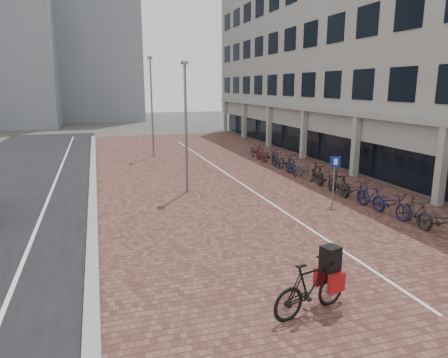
{
  "coord_description": "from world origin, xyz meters",
  "views": [
    {
      "loc": [
        -4.73,
        -9.34,
        4.94
      ],
      "look_at": [
        0.0,
        6.0,
        1.3
      ],
      "focal_mm": 33.08,
      "sensor_mm": 36.0,
      "label": 1
    }
  ],
  "objects": [
    {
      "name": "ground",
      "position": [
        0.0,
        0.0,
        0.0
      ],
      "size": [
        140.0,
        140.0,
        0.0
      ],
      "primitive_type": "plane",
      "color": "#474442",
      "rests_on": "ground"
    },
    {
      "name": "office_building",
      "position": [
        12.97,
        16.0,
        8.44
      ],
      "size": [
        8.4,
        40.0,
        15.0
      ],
      "color": "#969691",
      "rests_on": "ground"
    },
    {
      "name": "street_asphalt",
      "position": [
        -9.0,
        12.0,
        0.01
      ],
      "size": [
        8.0,
        50.0,
        0.03
      ],
      "primitive_type": "cube",
      "color": "black",
      "rests_on": "ground"
    },
    {
      "name": "bg_towers",
      "position": [
        -14.34,
        48.94,
        13.96
      ],
      "size": [
        33.0,
        23.0,
        32.0
      ],
      "color": "gray",
      "rests_on": "ground"
    },
    {
      "name": "plaza_brick",
      "position": [
        2.0,
        12.0,
        0.01
      ],
      "size": [
        14.5,
        42.0,
        0.04
      ],
      "primitive_type": "cube",
      "color": "brown",
      "rests_on": "ground"
    },
    {
      "name": "parking_sign",
      "position": [
        4.66,
        5.42,
        1.36
      ],
      "size": [
        0.43,
        0.16,
        2.08
      ],
      "rotation": [
        0.0,
        0.0,
        -0.27
      ],
      "color": "slate",
      "rests_on": "ground"
    },
    {
      "name": "parking_line",
      "position": [
        2.2,
        12.0,
        0.04
      ],
      "size": [
        0.1,
        30.0,
        0.0
      ],
      "primitive_type": "cube",
      "color": "white",
      "rests_on": "plaza_brick"
    },
    {
      "name": "lane_line",
      "position": [
        -7.0,
        12.0,
        0.02
      ],
      "size": [
        0.12,
        44.0,
        0.0
      ],
      "primitive_type": "cube",
      "color": "white",
      "rests_on": "street_asphalt"
    },
    {
      "name": "curb",
      "position": [
        -5.1,
        12.0,
        0.07
      ],
      "size": [
        0.35,
        42.0,
        0.14
      ],
      "primitive_type": "cube",
      "color": "gray",
      "rests_on": "ground"
    },
    {
      "name": "bike_row",
      "position": [
        5.82,
        9.05,
        0.52
      ],
      "size": [
        1.26,
        18.11,
        1.05
      ],
      "color": "black",
      "rests_on": "ground"
    },
    {
      "name": "lamp_near",
      "position": [
        -0.83,
        9.21,
        2.96
      ],
      "size": [
        0.12,
        0.12,
        5.93
      ],
      "primitive_type": "cylinder",
      "color": "slate",
      "rests_on": "ground"
    },
    {
      "name": "hero_bike",
      "position": [
        -0.47,
        -2.0,
        0.65
      ],
      "size": [
        2.15,
        1.1,
        1.46
      ],
      "rotation": [
        0.0,
        0.0,
        1.83
      ],
      "color": "black",
      "rests_on": "ground"
    },
    {
      "name": "lamp_far",
      "position": [
        -0.99,
        19.81,
        3.4
      ],
      "size": [
        0.12,
        0.12,
        6.8
      ],
      "primitive_type": "cylinder",
      "color": "gray",
      "rests_on": "ground"
    }
  ]
}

